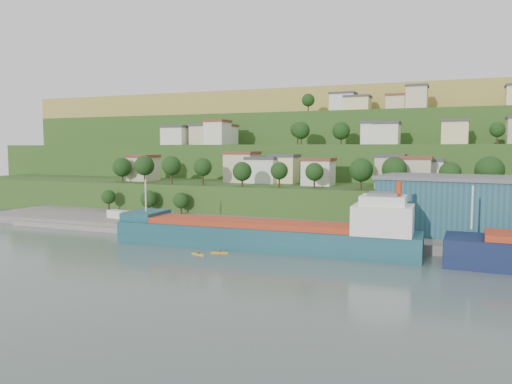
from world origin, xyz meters
The scene contains 10 objects.
ground centered at (0.00, 0.00, 0.00)m, with size 500.00×500.00×0.00m, color #495855.
quay centered at (20.00, 28.00, 0.00)m, with size 220.00×26.00×4.00m, color slate.
pebble_beach centered at (-55.00, 22.00, 0.00)m, with size 40.00×18.00×2.40m, color slate.
hillside centered at (0.00, 168.71, 0.07)m, with size 360.00×210.38×96.00m.
cargo_ship_near centered at (0.69, 9.56, 2.64)m, with size 64.49×12.09×16.51m.
warehouse centered at (35.53, 31.00, 8.43)m, with size 33.21×22.87×12.80m.
caravan centered at (-48.50, 23.51, 2.64)m, with size 6.18×2.57×2.88m, color silver.
dinghy centered at (-40.98, 19.19, 1.63)m, with size 4.34×1.63×0.87m, color silver.
kayak_orange centered at (-7.21, 1.57, 0.25)m, with size 3.40×1.73×0.85m.
kayak_yellow centered at (-10.38, -1.42, 0.23)m, with size 3.18×1.49×0.79m.
Camera 1 is at (36.00, -86.19, 20.85)m, focal length 35.00 mm.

